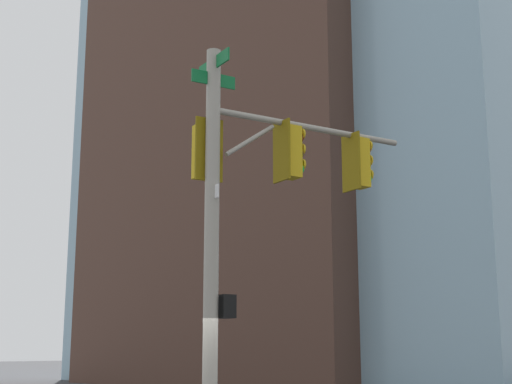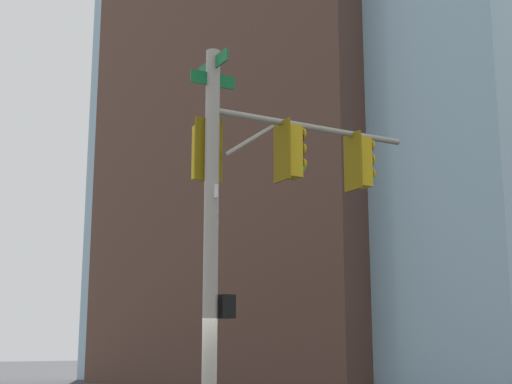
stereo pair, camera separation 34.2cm
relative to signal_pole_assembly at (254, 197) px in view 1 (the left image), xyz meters
The scene contains 3 objects.
signal_pole_assembly is the anchor object (origin of this frame).
building_brick_nearside 49.15m from the signal_pole_assembly, 25.78° to the left, with size 19.78×17.84×40.81m, color #845B47.
building_brick_midblock 36.90m from the signal_pole_assembly, 37.54° to the left, with size 20.88×19.83×40.27m, color #4C3328.
Camera 1 is at (-9.00, -9.71, 2.00)m, focal length 52.42 mm.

